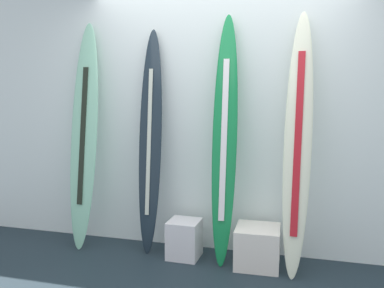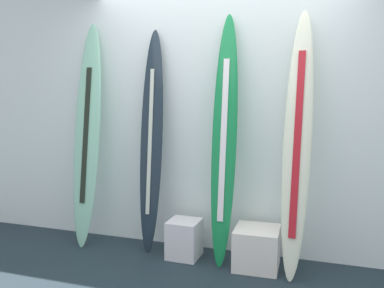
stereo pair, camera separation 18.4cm
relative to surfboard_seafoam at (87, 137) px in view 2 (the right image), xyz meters
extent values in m
cube|color=white|center=(1.31, 0.33, 0.29)|extent=(7.20, 0.20, 2.80)
ellipsoid|color=#8CD0AD|center=(0.00, 0.00, 0.01)|extent=(0.30, 0.40, 2.24)
cube|color=black|center=(0.00, -0.03, 0.02)|extent=(0.06, 0.21, 1.34)
cone|color=black|center=(0.00, -0.10, -0.91)|extent=(0.07, 0.08, 0.11)
ellipsoid|color=#1C2832|center=(0.69, 0.04, -0.03)|extent=(0.23, 0.34, 2.15)
cube|color=beige|center=(0.69, 0.01, -0.03)|extent=(0.04, 0.18, 1.38)
cone|color=black|center=(0.69, -0.02, -0.91)|extent=(0.07, 0.08, 0.11)
ellipsoid|color=#157F41|center=(1.42, -0.01, 0.02)|extent=(0.24, 0.43, 2.25)
cube|color=white|center=(1.42, -0.05, 0.03)|extent=(0.06, 0.24, 1.43)
ellipsoid|color=silver|center=(2.06, -0.06, 0.02)|extent=(0.26, 0.52, 2.25)
cube|color=red|center=(2.06, -0.09, 0.03)|extent=(0.08, 0.32, 1.53)
cube|color=silver|center=(1.05, -0.05, -0.93)|extent=(0.29, 0.29, 0.36)
cube|color=white|center=(1.74, -0.06, -0.93)|extent=(0.40, 0.40, 0.36)
camera|label=1|loc=(2.09, -3.57, 0.45)|focal=37.95mm
camera|label=2|loc=(2.27, -3.52, 0.45)|focal=37.95mm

